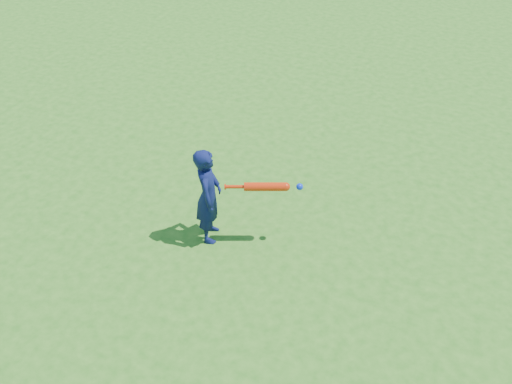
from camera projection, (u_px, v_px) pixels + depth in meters
ground at (249, 284)px, 5.75m from camera, size 80.00×80.00×0.00m
child at (208, 196)px, 5.98m from camera, size 0.39×0.48×1.13m
bat_swing at (268, 187)px, 5.84m from camera, size 0.76×0.37×0.09m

